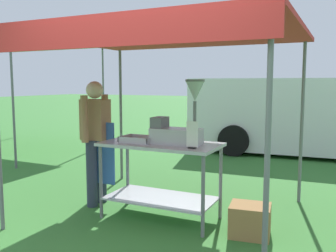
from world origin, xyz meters
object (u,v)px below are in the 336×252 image
at_px(donut_tray, 139,140).
at_px(vendor, 96,136).
at_px(stall_canopy, 164,38).
at_px(supply_crate, 250,220).
at_px(menu_sign, 192,137).
at_px(donut_fryer, 179,125).
at_px(neighbour_tent, 8,46).
at_px(donut_cart, 161,164).
at_px(van_white, 323,115).

xyz_separation_m(donut_tray, vendor, (-0.73, 0.17, -0.02)).
height_order(stall_canopy, vendor, stall_canopy).
distance_m(donut_tray, vendor, 0.75).
bearing_deg(supply_crate, menu_sign, -167.76).
bearing_deg(donut_fryer, donut_tray, -172.86).
xyz_separation_m(vendor, neighbour_tent, (-4.20, 2.39, 1.55)).
bearing_deg(neighbour_tent, donut_cart, -25.68).
distance_m(donut_cart, menu_sign, 0.62).
xyz_separation_m(donut_fryer, neighbour_tent, (-5.43, 2.50, 1.32)).
relative_size(donut_fryer, vendor, 0.45).
relative_size(stall_canopy, supply_crate, 6.64).
distance_m(van_white, neighbour_tent, 7.33).
relative_size(stall_canopy, donut_tray, 7.70).
distance_m(stall_canopy, neighbour_tent, 5.73).
bearing_deg(menu_sign, stall_canopy, 148.76).
xyz_separation_m(van_white, neighbour_tent, (-6.66, -2.63, 1.57)).
distance_m(stall_canopy, donut_tray, 1.21).
height_order(stall_canopy, donut_tray, stall_canopy).
height_order(stall_canopy, supply_crate, stall_canopy).
height_order(donut_cart, neighbour_tent, neighbour_tent).
xyz_separation_m(stall_canopy, neighbour_tent, (-5.19, 2.40, 0.36)).
xyz_separation_m(vendor, supply_crate, (2.05, -0.15, -0.74)).
xyz_separation_m(stall_canopy, vendor, (-0.98, 0.00, -1.19)).
relative_size(donut_cart, supply_crate, 3.02).
relative_size(donut_fryer, supply_crate, 1.60).
relative_size(donut_cart, menu_sign, 4.76).
xyz_separation_m(vendor, van_white, (2.46, 5.02, -0.02)).
bearing_deg(menu_sign, vendor, 168.87).
height_order(supply_crate, neighbour_tent, neighbour_tent).
height_order(donut_tray, donut_fryer, donut_fryer).
bearing_deg(van_white, donut_fryer, -103.57).
bearing_deg(donut_cart, donut_tray, -164.36).
bearing_deg(menu_sign, van_white, 79.23).
bearing_deg(stall_canopy, supply_crate, -8.11).
relative_size(donut_cart, van_white, 0.24).
distance_m(donut_fryer, vendor, 1.25).
height_order(menu_sign, van_white, van_white).
bearing_deg(van_white, donut_tray, -108.40).
bearing_deg(menu_sign, neighbour_tent, 154.64).
xyz_separation_m(stall_canopy, donut_cart, (0.00, -0.10, -1.44)).
distance_m(donut_tray, neighbour_tent, 5.77).
bearing_deg(donut_cart, vendor, 174.20).
distance_m(vendor, neighbour_tent, 5.08).
height_order(donut_tray, van_white, van_white).
relative_size(stall_canopy, neighbour_tent, 0.89).
bearing_deg(supply_crate, donut_fryer, 176.86).
xyz_separation_m(stall_canopy, menu_sign, (0.47, -0.28, -1.07)).
xyz_separation_m(menu_sign, supply_crate, (0.60, 0.13, -0.86)).
bearing_deg(stall_canopy, neighbour_tent, 155.20).
bearing_deg(van_white, vendor, -116.09).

